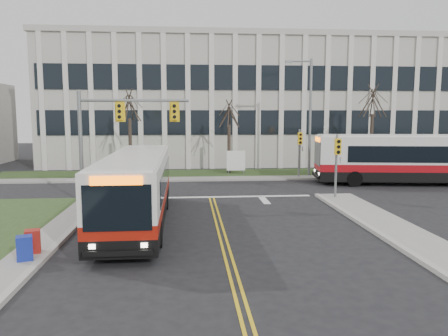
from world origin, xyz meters
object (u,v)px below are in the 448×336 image
Objects in this scene: directory_sign at (236,161)px; bus_cross at (409,160)px; newspaper_box_blue at (25,250)px; streetlight at (308,111)px; newspaper_box_red at (33,243)px; bus_main at (137,190)px.

bus_cross is at bearing -25.31° from directory_sign.
bus_cross reaches higher than newspaper_box_blue.
streetlight is 24.13m from newspaper_box_red.
streetlight is 4.60× the size of directory_sign.
directory_sign is at bearing -107.73° from bus_cross.
newspaper_box_blue is 0.77m from newspaper_box_red.
newspaper_box_red is at bearing -128.80° from streetlight.
newspaper_box_red is (-9.30, -19.74, -0.70)m from directory_sign.
bus_main is (-11.72, -14.08, -3.64)m from streetlight.
bus_main is at bearing 39.73° from newspaper_box_blue.
streetlight is at bearing 35.45° from newspaper_box_red.
newspaper_box_red is (-3.11, -4.36, -1.08)m from bus_main.
newspaper_box_blue is at bearing -114.39° from directory_sign.
bus_cross reaches higher than bus_main.
bus_cross is 25.39m from newspaper_box_red.
newspaper_box_red is at bearing -48.34° from bus_cross.
streetlight is 8.26m from bus_cross.
bus_cross is 25.83m from newspaper_box_blue.
bus_main reaches higher than directory_sign.
bus_cross reaches higher than directory_sign.
bus_main is 20.42m from bus_cross.
newspaper_box_red is (-14.83, -18.44, -4.72)m from streetlight.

